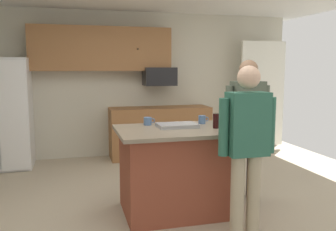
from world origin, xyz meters
TOP-DOWN VIEW (x-y plane):
  - floor at (0.00, 0.00)m, footprint 7.04×7.04m
  - back_wall at (0.00, 2.80)m, footprint 6.40×0.10m
  - french_door_window_panel at (2.60, 2.40)m, footprint 0.90×0.06m
  - cabinet_run_upper at (-0.40, 2.60)m, footprint 2.40×0.38m
  - cabinet_run_lower at (0.60, 2.48)m, footprint 1.80×0.63m
  - refrigerator at (-2.00, 2.38)m, footprint 0.86×0.76m
  - microwave_over_range at (0.60, 2.50)m, footprint 0.56×0.40m
  - kitchen_island at (0.16, -0.05)m, footprint 1.26×0.96m
  - person_guest_right at (0.65, -0.77)m, footprint 0.57×0.22m
  - person_host_foreground at (1.12, 0.13)m, footprint 0.57×0.22m
  - tumbler_amber at (0.60, -0.13)m, footprint 0.07×0.07m
  - mug_blue_stoneware at (-0.08, 0.28)m, footprint 0.13×0.09m
  - mug_ceramic_white at (0.57, 0.21)m, footprint 0.13×0.09m
  - serving_tray at (0.21, 0.04)m, footprint 0.44×0.30m

SIDE VIEW (x-z plane):
  - floor at x=0.00m, z-range 0.00..0.00m
  - cabinet_run_lower at x=0.60m, z-range 0.00..0.90m
  - kitchen_island at x=0.16m, z-range 0.01..0.95m
  - refrigerator at x=-2.00m, z-range 0.00..1.76m
  - person_guest_right at x=0.65m, z-range 0.12..1.74m
  - serving_tray at x=0.21m, z-range 0.94..0.98m
  - person_host_foreground at x=1.12m, z-range 0.13..1.83m
  - mug_blue_stoneware at x=-0.08m, z-range 0.94..1.03m
  - mug_ceramic_white at x=0.57m, z-range 0.94..1.04m
  - tumbler_amber at x=0.60m, z-range 0.94..1.11m
  - french_door_window_panel at x=2.60m, z-range 0.10..2.10m
  - back_wall at x=0.00m, z-range 0.00..2.60m
  - microwave_over_range at x=0.60m, z-range 1.29..1.61m
  - cabinet_run_upper at x=-0.40m, z-range 1.55..2.30m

